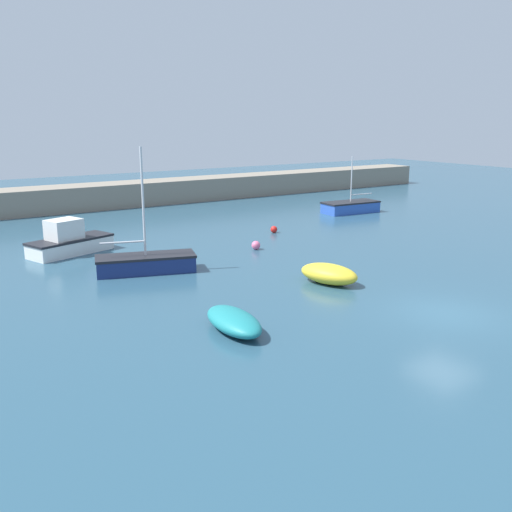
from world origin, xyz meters
TOP-DOWN VIEW (x-y plane):
  - ground_plane at (0.00, 0.00)m, footprint 120.00×120.00m
  - harbor_breakwater at (0.00, 32.60)m, footprint 64.11×3.31m
  - sailboat_tall_mast at (-7.26, 11.80)m, footprint 4.98×2.98m
  - sailboat_twin_hulled at (12.94, 19.56)m, footprint 4.62×2.24m
  - motorboat_with_cabin at (-9.28, 17.64)m, footprint 4.90×3.16m
  - rowboat_blue_near at (-7.72, 2.84)m, footprint 1.69×3.27m
  - rowboat_white_midwater at (-1.14, 5.51)m, footprint 2.25×3.12m
  - mooring_buoy_red at (3.39, 16.30)m, footprint 0.44×0.44m
  - mooring_buoy_pink at (-0.20, 12.94)m, footprint 0.49×0.49m

SIDE VIEW (x-z plane):
  - ground_plane at x=0.00m, z-range -0.20..0.00m
  - mooring_buoy_red at x=3.39m, z-range 0.00..0.44m
  - mooring_buoy_pink at x=-0.20m, z-range 0.00..0.49m
  - rowboat_blue_near at x=-7.72m, z-range 0.00..0.72m
  - rowboat_white_midwater at x=-1.14m, z-range 0.00..0.90m
  - sailboat_twin_hulled at x=12.94m, z-range -1.72..2.63m
  - sailboat_tall_mast at x=-7.26m, z-range -2.53..3.45m
  - motorboat_with_cabin at x=-9.28m, z-range -0.28..1.67m
  - harbor_breakwater at x=0.00m, z-range 0.00..1.95m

